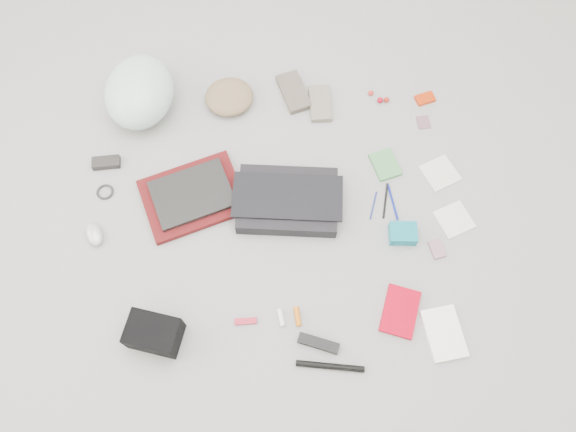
{
  "coord_description": "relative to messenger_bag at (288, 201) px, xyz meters",
  "views": [
    {
      "loc": [
        -0.07,
        -0.87,
        2.09
      ],
      "look_at": [
        0.0,
        0.0,
        0.05
      ],
      "focal_mm": 35.0,
      "sensor_mm": 36.0,
      "label": 1
    }
  ],
  "objects": [
    {
      "name": "mitten_right",
      "position": [
        0.18,
        0.47,
        -0.02
      ],
      "size": [
        0.09,
        0.18,
        0.03
      ],
      "primitive_type": "cube",
      "rotation": [
        0.0,
        0.0,
        -0.02
      ],
      "color": "gray",
      "rests_on": "ground_plane"
    },
    {
      "name": "bag_flap",
      "position": [
        0.0,
        0.0,
        0.04
      ],
      "size": [
        0.46,
        0.25,
        0.01
      ],
      "primitive_type": "cube",
      "rotation": [
        0.0,
        0.0,
        -0.12
      ],
      "color": "black",
      "rests_on": "messenger_bag"
    },
    {
      "name": "messenger_bag",
      "position": [
        0.0,
        0.0,
        0.0
      ],
      "size": [
        0.43,
        0.33,
        0.07
      ],
      "primitive_type": "cube",
      "rotation": [
        0.0,
        0.0,
        -0.12
      ],
      "color": "black",
      "rests_on": "ground_plane"
    },
    {
      "name": "multitool",
      "position": [
        -0.19,
        -0.47,
        -0.03
      ],
      "size": [
        0.08,
        0.02,
        0.01
      ],
      "primitive_type": "cube",
      "rotation": [
        0.0,
        0.0,
        -0.01
      ],
      "color": "#A81C30",
      "rests_on": "ground_plane"
    },
    {
      "name": "altoids_tin",
      "position": [
        0.65,
        0.46,
        -0.02
      ],
      "size": [
        0.09,
        0.07,
        0.02
      ],
      "primitive_type": "cube",
      "rotation": [
        0.0,
        0.0,
        0.26
      ],
      "color": "red",
      "rests_on": "ground_plane"
    },
    {
      "name": "stamp_sheet",
      "position": [
        0.62,
        0.34,
        -0.03
      ],
      "size": [
        0.06,
        0.07,
        0.0
      ],
      "primitive_type": "cube",
      "rotation": [
        0.0,
        0.0,
        0.03
      ],
      "color": "#805869",
      "rests_on": "ground_plane"
    },
    {
      "name": "lollipop_b",
      "position": [
        0.45,
        0.46,
        -0.02
      ],
      "size": [
        0.03,
        0.03,
        0.03
      ],
      "primitive_type": "sphere",
      "rotation": [
        0.0,
        0.0,
        0.38
      ],
      "color": "#9E051B",
      "rests_on": "ground_plane"
    },
    {
      "name": "cable_coil",
      "position": [
        -0.75,
        0.11,
        -0.03
      ],
      "size": [
        0.09,
        0.09,
        0.01
      ],
      "primitive_type": "torus",
      "rotation": [
        0.0,
        0.0,
        -0.39
      ],
      "color": "black",
      "rests_on": "ground_plane"
    },
    {
      "name": "toiletry_tube_white",
      "position": [
        -0.06,
        -0.47,
        -0.02
      ],
      "size": [
        0.03,
        0.07,
        0.02
      ],
      "primitive_type": "cylinder",
      "rotation": [
        1.57,
        0.0,
        0.16
      ],
      "color": "silver",
      "rests_on": "ground_plane"
    },
    {
      "name": "ground_plane",
      "position": [
        -0.0,
        -0.07,
        -0.03
      ],
      "size": [
        4.0,
        4.0,
        0.0
      ],
      "primitive_type": "plane",
      "color": "gray"
    },
    {
      "name": "bike_pump",
      "position": [
        0.1,
        -0.66,
        -0.02
      ],
      "size": [
        0.25,
        0.06,
        0.02
      ],
      "primitive_type": "cylinder",
      "rotation": [
        0.0,
        1.57,
        -0.17
      ],
      "color": "black",
      "rests_on": "ground_plane"
    },
    {
      "name": "lollipop_a",
      "position": [
        0.41,
        0.51,
        -0.02
      ],
      "size": [
        0.03,
        0.03,
        0.02
      ],
      "primitive_type": "sphere",
      "rotation": [
        0.0,
        0.0,
        0.29
      ],
      "color": "red",
      "rests_on": "ground_plane"
    },
    {
      "name": "mouse",
      "position": [
        -0.77,
        -0.08,
        -0.01
      ],
      "size": [
        0.1,
        0.12,
        0.04
      ],
      "primitive_type": "ellipsoid",
      "rotation": [
        0.0,
        0.0,
        0.35
      ],
      "color": "#AFB0B3",
      "rests_on": "ground_plane"
    },
    {
      "name": "camera_bag",
      "position": [
        -0.52,
        -0.5,
        0.03
      ],
      "size": [
        0.22,
        0.18,
        0.12
      ],
      "primitive_type": "cube",
      "rotation": [
        0.0,
        0.0,
        -0.31
      ],
      "color": "black",
      "rests_on": "ground_plane"
    },
    {
      "name": "napkin_bottom",
      "position": [
        0.66,
        -0.12,
        -0.03
      ],
      "size": [
        0.16,
        0.16,
        0.01
      ],
      "primitive_type": "cube",
      "rotation": [
        0.0,
        0.0,
        0.35
      ],
      "color": "silver",
      "rests_on": "ground_plane"
    },
    {
      "name": "pen_black",
      "position": [
        0.4,
        -0.02,
        -0.03
      ],
      "size": [
        0.05,
        0.16,
        0.01
      ],
      "primitive_type": "cylinder",
      "rotation": [
        1.57,
        0.0,
        -0.25
      ],
      "color": "black",
      "rests_on": "ground_plane"
    },
    {
      "name": "laptop_sleeve",
      "position": [
        -0.38,
        0.06,
        -0.02
      ],
      "size": [
        0.46,
        0.4,
        0.03
      ],
      "primitive_type": "cube",
      "rotation": [
        0.0,
        0.0,
        0.3
      ],
      "color": "#560F11",
      "rests_on": "ground_plane"
    },
    {
      "name": "lollipop_c",
      "position": [
        0.47,
        0.47,
        -0.02
      ],
      "size": [
        0.03,
        0.03,
        0.02
      ],
      "primitive_type": "sphere",
      "rotation": [
        0.0,
        0.0,
        -0.26
      ],
      "color": "maroon",
      "rests_on": "ground_plane"
    },
    {
      "name": "card_deck",
      "position": [
        0.57,
        -0.24,
        -0.03
      ],
      "size": [
        0.06,
        0.08,
        0.01
      ],
      "primitive_type": "cube",
      "rotation": [
        0.0,
        0.0,
        0.19
      ],
      "color": "#A27288",
      "rests_on": "ground_plane"
    },
    {
      "name": "book_white",
      "position": [
        0.54,
        -0.57,
        -0.02
      ],
      "size": [
        0.15,
        0.21,
        0.02
      ],
      "primitive_type": "cube",
      "rotation": [
        0.0,
        0.0,
        0.12
      ],
      "color": "white",
      "rests_on": "ground_plane"
    },
    {
      "name": "accordion_wallet",
      "position": [
        0.44,
        -0.17,
        -0.01
      ],
      "size": [
        0.11,
        0.09,
        0.05
      ],
      "primitive_type": "cube",
      "rotation": [
        0.0,
        0.0,
        -0.09
      ],
      "color": "#097D96",
      "rests_on": "ground_plane"
    },
    {
      "name": "book_red",
      "position": [
        0.39,
        -0.48,
        -0.02
      ],
      "size": [
        0.18,
        0.22,
        0.02
      ],
      "primitive_type": "cube",
      "rotation": [
        0.0,
        0.0,
        -0.36
      ],
      "color": "red",
      "rests_on": "ground_plane"
    },
    {
      "name": "pen_navy",
      "position": [
        0.43,
        -0.03,
        -0.03
      ],
      "size": [
        0.02,
        0.16,
        0.01
      ],
      "primitive_type": "cylinder",
      "rotation": [
        1.57,
        0.0,
        0.1
      ],
      "color": "navy",
      "rests_on": "ground_plane"
    },
    {
      "name": "toiletry_tube_orange",
      "position": [
        0.0,
        -0.47,
        -0.02
      ],
      "size": [
        0.02,
        0.07,
        0.02
      ],
      "primitive_type": "cylinder",
      "rotation": [
        1.57,
        0.0,
        0.06
      ],
      "color": "#D5650E",
      "rests_on": "ground_plane"
    },
    {
      "name": "bike_helmet",
      "position": [
        -0.59,
        0.52,
        0.08
      ],
      "size": [
        0.35,
        0.4,
        0.22
      ],
      "primitive_type": "ellipsoid",
      "rotation": [
        0.0,
        0.0,
        -0.16
      ],
      "color": "silver",
      "rests_on": "ground_plane"
    },
    {
      "name": "u_lock",
      "position": [
        0.07,
        -0.57,
        -0.02
      ],
      "size": [
        0.16,
        0.09,
        0.03
      ],
      "primitive_type": "cube",
      "rotation": [
        0.0,
        0.0,
        -0.37
      ],
      "color": "black",
      "rests_on": "ground_plane"
    },
    {
      "name": "power_brick",
      "position": [
        -0.74,
        0.24,
        -0.02
      ],
      "size": [
        0.12,
        0.06,
        0.03
      ],
      "primitive_type": "cube",
      "rotation": [
        0.0,
        0.0,
        0.03
      ],
      "color": "black",
      "rests_on": "ground_plane"
    },
    {
      "name": "pen_blue",
      "position": [
        0.35,
        -0.03,
        -0.03
      ],
      "size": [
        0.05,
        0.12,
        0.01
      ],
      "primitive_type": "cylinder",
      "rotation": [
        1.57,
        0.0,
        -0.34
      ],
      "color": "navy",
      "rests_on": "ground_plane"
    },
    {
      "name": "beanie",
      "position": [
        -0.22,
        0.52,
        0.0
      ],
      "size": [
        0.23,
        0.22,
        0.07
      ],
      "primitive_type": "ellipsoid",
      "rotation": [
        0.0,
        0.0,
        0.11
      ],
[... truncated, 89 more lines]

